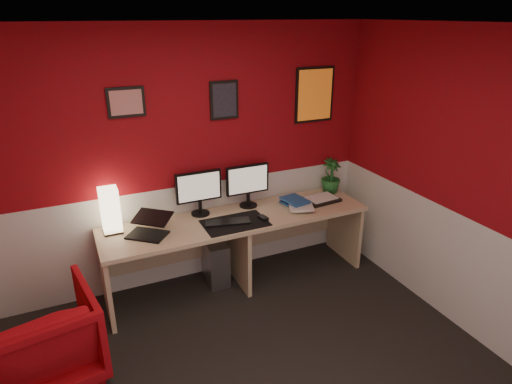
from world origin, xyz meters
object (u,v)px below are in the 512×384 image
armchair (43,339)px  pc_tower (215,259)px  shoji_lamp (110,212)px  monitor_right (248,179)px  zen_tray (321,199)px  laptop (146,225)px  desk (238,250)px  monitor_left (199,187)px  potted_plant (331,176)px

armchair → pc_tower: bearing=-164.6°
shoji_lamp → monitor_right: (1.34, 0.02, 0.09)m
shoji_lamp → zen_tray: bearing=-4.8°
laptop → armchair: size_ratio=0.43×
shoji_lamp → zen_tray: size_ratio=1.14×
desk → pc_tower: desk is taller
shoji_lamp → pc_tower: (0.94, -0.02, -0.70)m
monitor_right → monitor_left: bearing=178.5°
zen_tray → pc_tower: size_ratio=0.78×
monitor_right → potted_plant: 0.97m
monitor_left → zen_tray: bearing=-9.5°
monitor_left → desk: bearing=-36.0°
desk → shoji_lamp: shoji_lamp is taller
laptop → monitor_left: 0.64m
monitor_left → shoji_lamp: bearing=-177.5°
monitor_right → armchair: (-1.99, -0.78, -0.67)m
pc_tower → armchair: 1.76m
pc_tower → shoji_lamp: bearing=-177.5°
zen_tray → armchair: zen_tray is taller
monitor_left → zen_tray: monitor_left is taller
desk → armchair: 1.87m
potted_plant → laptop: bearing=-174.3°
potted_plant → armchair: potted_plant is taller
monitor_left → pc_tower: monitor_left is taller
shoji_lamp → armchair: bearing=-130.4°
laptop → pc_tower: size_ratio=0.73×
shoji_lamp → monitor_left: (0.83, 0.04, 0.09)m
potted_plant → shoji_lamp: bearing=179.9°
monitor_right → shoji_lamp: bearing=-179.0°
monitor_left → pc_tower: (0.11, -0.06, -0.80)m
shoji_lamp → potted_plant: (2.31, -0.00, -0.01)m
desk → shoji_lamp: 1.28m
potted_plant → zen_tray: bearing=-141.7°
monitor_left → armchair: 1.81m
desk → shoji_lamp: bearing=170.8°
monitor_right → zen_tray: bearing=-14.8°
laptop → pc_tower: bearing=55.2°
armchair → zen_tray: bearing=-177.5°
monitor_left → laptop: bearing=-156.8°
potted_plant → pc_tower: potted_plant is taller
desk → laptop: size_ratio=7.88×
shoji_lamp → laptop: (0.27, -0.21, -0.09)m
zen_tray → shoji_lamp: bearing=175.2°
desk → monitor_left: 0.75m
zen_tray → monitor_left: bearing=170.5°
monitor_right → potted_plant: size_ratio=1.54×
monitor_left → potted_plant: monitor_left is taller
zen_tray → potted_plant: (0.22, 0.17, 0.17)m
monitor_left → potted_plant: bearing=-1.5°
shoji_lamp → pc_tower: 1.18m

